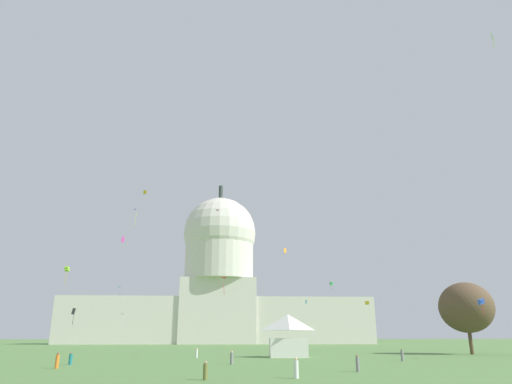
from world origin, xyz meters
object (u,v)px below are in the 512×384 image
object	(u,v)px
kite_orange_mid	(285,251)
kite_red_low	(225,281)
event_tent	(288,335)
tree_east_far	(466,307)
person_grey_near_tree_west	(402,356)
kite_yellow_low	(367,303)
kite_lime_low	(67,269)
kite_cyan_low	(306,302)
person_white_aisle_center	(296,369)
person_grey_edge_east	(358,364)
person_white_mid_center	(197,353)
kite_blue_low	(481,302)
kite_green_low	(331,284)
person_teal_back_center	(71,359)
kite_violet_mid	(136,211)
person_orange_edge_west	(57,361)
kite_white_high	(492,37)
capitol_building	(219,284)
kite_white_low	(122,315)
kite_pink_mid	(220,211)
kite_magenta_mid	(123,239)
kite_gold_high	(145,192)
kite_turquoise_low	(121,289)
person_olive_near_tree_east	(205,371)
kite_black_low	(73,313)

from	to	relation	value
kite_orange_mid	kite_red_low	bearing A→B (deg)	55.15
event_tent	tree_east_far	bearing A→B (deg)	17.37
person_grey_near_tree_west	kite_yellow_low	world-z (taller)	kite_yellow_low
kite_orange_mid	kite_lime_low	bearing A→B (deg)	39.10
person_grey_near_tree_west	kite_cyan_low	world-z (taller)	kite_cyan_low
person_white_aisle_center	kite_red_low	distance (m)	68.17
person_grey_edge_east	kite_red_low	bearing A→B (deg)	134.26
kite_lime_low	person_white_mid_center	bearing A→B (deg)	155.46
kite_blue_low	kite_green_low	size ratio (longest dim) A/B	1.14
kite_yellow_low	event_tent	bearing A→B (deg)	129.35
person_teal_back_center	kite_violet_mid	xyz separation A→B (m)	(-4.27, 55.07, 33.28)
person_orange_edge_west	kite_white_high	distance (m)	72.90
kite_red_low	kite_orange_mid	bearing A→B (deg)	-106.86
capitol_building	kite_white_low	world-z (taller)	capitol_building
kite_pink_mid	kite_violet_mid	world-z (taller)	kite_violet_mid
tree_east_far	kite_magenta_mid	world-z (taller)	kite_magenta_mid
capitol_building	kite_lime_low	xyz separation A→B (m)	(-30.27, -98.29, -7.42)
person_grey_edge_east	kite_pink_mid	bearing A→B (deg)	139.98
tree_east_far	kite_gold_high	size ratio (longest dim) A/B	14.84
person_white_mid_center	kite_cyan_low	bearing A→B (deg)	130.39
person_orange_edge_west	person_white_aisle_center	distance (m)	27.87
tree_east_far	kite_orange_mid	distance (m)	48.88
kite_magenta_mid	tree_east_far	bearing A→B (deg)	-38.58
kite_gold_high	person_white_mid_center	bearing A→B (deg)	11.95
capitol_building	kite_red_low	size ratio (longest dim) A/B	36.98
kite_cyan_low	kite_green_low	world-z (taller)	kite_green_low
person_grey_near_tree_west	kite_red_low	distance (m)	50.28
person_orange_edge_west	kite_gold_high	bearing A→B (deg)	-68.43
capitol_building	kite_green_low	bearing A→B (deg)	-66.31
tree_east_far	kite_orange_mid	xyz separation A→B (m)	(-30.32, 34.49, 16.76)
kite_magenta_mid	kite_turquoise_low	bearing A→B (deg)	70.33
event_tent	kite_red_low	world-z (taller)	kite_red_low
person_teal_back_center	kite_magenta_mid	world-z (taller)	kite_magenta_mid
person_orange_edge_west	kite_gold_high	distance (m)	61.72
person_grey_edge_east	kite_yellow_low	distance (m)	67.45
capitol_building	kite_green_low	xyz separation A→B (m)	(31.25, -71.24, -7.05)
capitol_building	kite_turquoise_low	xyz separation A→B (m)	(-28.85, -52.33, -7.22)
tree_east_far	kite_orange_mid	size ratio (longest dim) A/B	9.77
kite_red_low	kite_green_low	distance (m)	33.72
event_tent	person_grey_edge_east	size ratio (longest dim) A/B	4.21
tree_east_far	kite_lime_low	distance (m)	80.02
tree_east_far	kite_yellow_low	bearing A→B (deg)	117.91
person_olive_near_tree_east	kite_orange_mid	xyz separation A→B (m)	(17.80, 82.33, 24.67)
kite_gold_high	kite_yellow_low	bearing A→B (deg)	79.51
person_grey_edge_east	kite_red_low	xyz separation A→B (m)	(-13.12, 59.55, 14.63)
kite_black_low	kite_blue_low	bearing A→B (deg)	173.82
person_grey_near_tree_west	person_orange_edge_west	distance (m)	44.39
person_white_mid_center	kite_pink_mid	size ratio (longest dim) A/B	1.19
kite_turquoise_low	kite_yellow_low	bearing A→B (deg)	-138.21
person_white_aisle_center	kite_pink_mid	size ratio (longest dim) A/B	1.29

